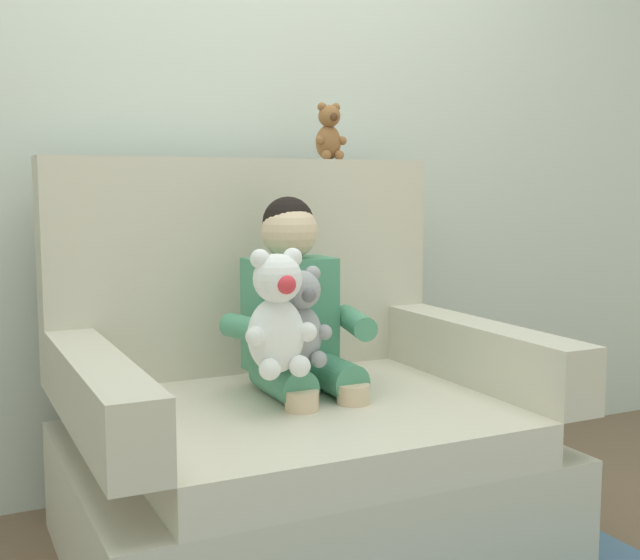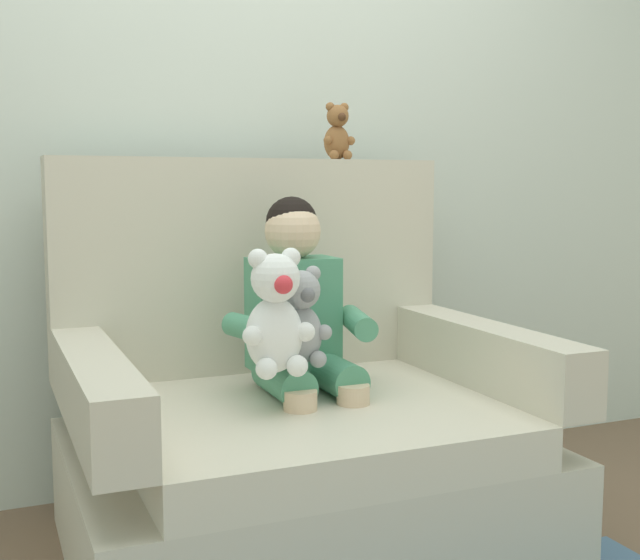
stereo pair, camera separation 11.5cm
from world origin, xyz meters
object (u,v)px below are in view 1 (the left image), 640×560
at_px(seated_child, 299,321).
at_px(plush_white, 277,316).
at_px(plush_brown_on_backrest, 329,133).
at_px(armchair, 293,433).
at_px(plush_grey, 301,320).

relative_size(seated_child, plush_white, 2.43).
bearing_deg(plush_white, plush_brown_on_backrest, 60.39).
height_order(armchair, plush_white, armchair).
relative_size(plush_white, plush_brown_on_backrest, 1.75).
xyz_separation_m(armchair, plush_grey, (-0.02, -0.10, 0.36)).
distance_m(plush_white, plush_brown_on_backrest, 0.86).
xyz_separation_m(plush_white, plush_brown_on_backrest, (0.42, 0.54, 0.52)).
height_order(armchair, seated_child, armchair).
relative_size(plush_grey, plush_brown_on_backrest, 1.45).
distance_m(armchair, plush_grey, 0.37).
bearing_deg(plush_brown_on_backrest, armchair, -130.89).
height_order(seated_child, plush_white, seated_child).
height_order(plush_white, plush_grey, plush_white).
bearing_deg(seated_child, armchair, -142.59).
bearing_deg(seated_child, plush_white, -131.18).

